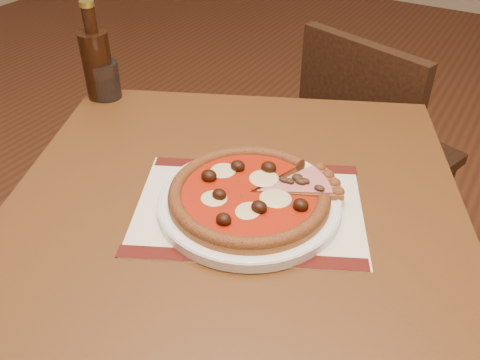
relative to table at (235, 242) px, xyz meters
name	(u,v)px	position (x,y,z in m)	size (l,w,h in m)	color
table	(235,242)	(0.00, 0.00, 0.00)	(1.06, 1.06, 0.75)	brown
chair_far	(369,146)	(0.03, 0.74, -0.18)	(0.49, 0.49, 0.82)	black
placemat	(249,207)	(0.03, -0.01, 0.10)	(0.39, 0.28, 0.00)	white
plate	(249,203)	(0.03, -0.01, 0.11)	(0.31, 0.31, 0.02)	white
pizza	(249,194)	(0.03, -0.01, 0.13)	(0.27, 0.27, 0.04)	#9D5926
ham_slice	(308,185)	(0.11, 0.07, 0.13)	(0.13, 0.14, 0.02)	#9D5926
water_glass	(105,80)	(-0.47, 0.18, 0.14)	(0.07, 0.07, 0.09)	white
bottle	(97,62)	(-0.48, 0.18, 0.19)	(0.07, 0.07, 0.23)	#371C0D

